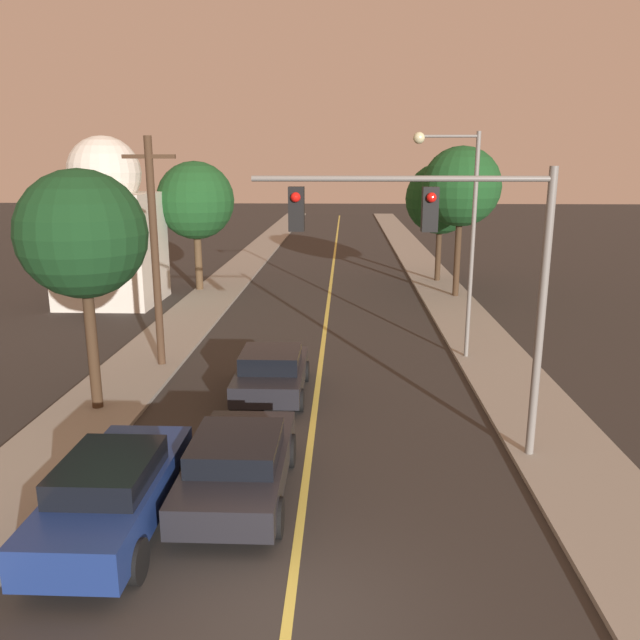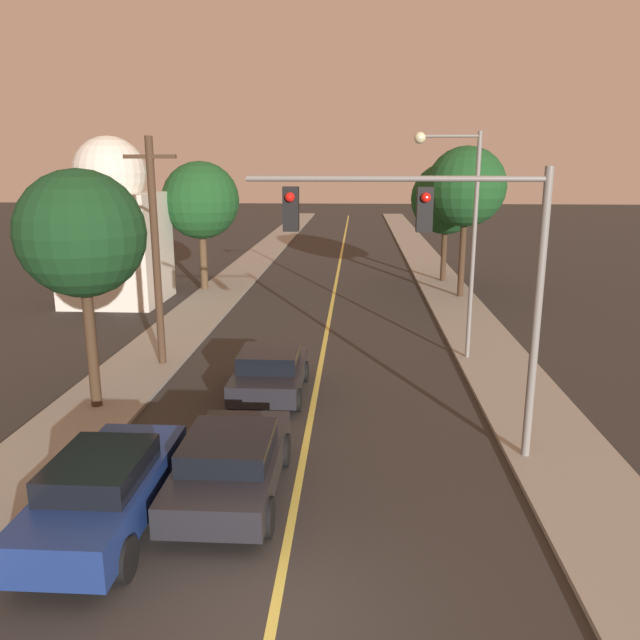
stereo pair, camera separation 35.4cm
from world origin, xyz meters
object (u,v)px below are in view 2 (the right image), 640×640
car_near_lane_second (270,371)px  streetlamp_right (460,216)px  car_near_lane_front (231,463)px  tree_right_far (466,187)px  tree_left_near (81,235)px  traffic_signal_mast (443,251)px  tree_right_near (446,199)px  tree_left_far (201,201)px  utility_pole_left (156,249)px  domed_building_left (114,228)px  car_outer_lane_front (105,490)px

car_near_lane_second → streetlamp_right: streetlamp_right is taller
car_near_lane_front → streetlamp_right: streetlamp_right is taller
car_near_lane_front → tree_right_far: bearing=68.8°
tree_right_far → tree_left_near: bearing=-128.5°
traffic_signal_mast → tree_right_near: size_ratio=0.97×
tree_right_near → tree_right_far: tree_right_far is taller
car_near_lane_front → tree_left_near: bearing=136.5°
car_near_lane_front → tree_left_near: 7.30m
car_near_lane_front → tree_left_far: size_ratio=0.66×
streetlamp_right → tree_right_far: bearing=79.7°
car_near_lane_front → utility_pole_left: 9.36m
tree_left_near → tree_left_far: 16.14m
tree_left_far → tree_right_near: (12.60, 3.06, -0.03)m
domed_building_left → car_near_lane_front: bearing=-63.1°
streetlamp_right → utility_pole_left: (-9.45, -1.23, -0.96)m
tree_left_near → tree_right_far: tree_right_far is taller
car_near_lane_second → streetlamp_right: bearing=32.7°
car_outer_lane_front → car_near_lane_second: bearing=73.9°
traffic_signal_mast → tree_left_near: 8.92m
tree_left_near → domed_building_left: 13.98m
traffic_signal_mast → tree_right_near: bearing=82.1°
streetlamp_right → tree_right_far: size_ratio=1.02×
car_near_lane_second → tree_right_near: (7.15, 17.81, 3.87)m
streetlamp_right → tree_left_near: streetlamp_right is taller
car_near_lane_front → tree_right_far: tree_right_far is taller
car_near_lane_front → utility_pole_left: bearing=115.7°
traffic_signal_mast → tree_left_near: traffic_signal_mast is taller
car_near_lane_second → tree_left_near: bearing=-163.2°
car_near_lane_front → tree_right_near: tree_right_near is taller
traffic_signal_mast → domed_building_left: domed_building_left is taller
tree_right_near → tree_right_far: 4.25m
traffic_signal_mast → tree_left_far: (-9.60, 18.41, -0.01)m
car_near_lane_second → tree_right_far: tree_right_far is taller
car_near_lane_front → car_outer_lane_front: car_outer_lane_front is taller
traffic_signal_mast → utility_pole_left: utility_pole_left is taller
tree_left_far → domed_building_left: bearing=-139.7°
car_outer_lane_front → tree_right_far: (9.43, 20.50, 4.54)m
tree_right_far → utility_pole_left: bearing=-135.0°
tree_right_near → domed_building_left: domed_building_left is taller
car_outer_lane_front → tree_right_far: tree_right_far is taller
car_near_lane_second → car_outer_lane_front: bearing=-106.1°
car_near_lane_front → car_outer_lane_front: bearing=-147.4°
car_near_lane_second → streetlamp_right: 7.82m
tree_left_far → tree_right_near: tree_left_far is taller
utility_pole_left → tree_left_near: bearing=-99.6°
tree_left_far → tree_right_far: tree_right_far is taller
streetlamp_right → tree_left_far: bearing=134.8°
streetlamp_right → tree_left_far: (-11.07, 11.15, -0.17)m
car_near_lane_second → tree_left_near: tree_left_near is taller
car_outer_lane_front → utility_pole_left: size_ratio=0.62×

